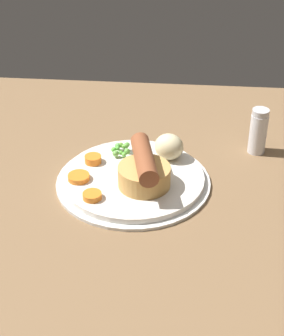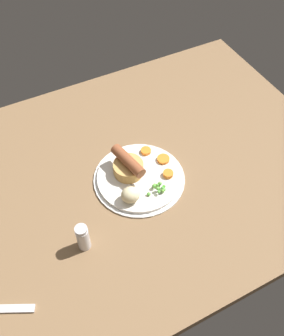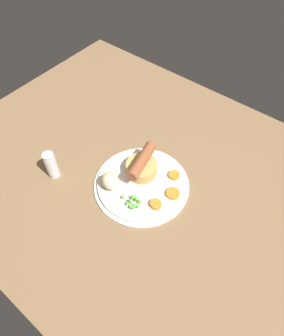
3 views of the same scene
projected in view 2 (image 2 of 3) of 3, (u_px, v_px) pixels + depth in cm
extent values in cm
cube|color=brown|center=(134.00, 174.00, 99.40)|extent=(110.00, 80.00, 3.00)
cylinder|color=silver|center=(139.00, 179.00, 96.29)|extent=(23.49, 23.49, 0.50)
cylinder|color=silver|center=(139.00, 178.00, 95.93)|extent=(21.61, 21.61, 1.40)
cylinder|color=tan|center=(128.00, 168.00, 94.93)|extent=(7.73, 7.73, 3.16)
cylinder|color=#33190C|center=(128.00, 165.00, 93.81)|extent=(6.19, 6.19, 0.30)
cylinder|color=brown|center=(128.00, 161.00, 92.59)|extent=(5.00, 11.00, 2.81)
sphere|color=#57B93A|center=(164.00, 186.00, 92.53)|extent=(0.84, 0.84, 0.84)
sphere|color=#67AB41|center=(159.00, 188.00, 91.51)|extent=(0.79, 0.79, 0.79)
sphere|color=#5EAE4C|center=(164.00, 190.00, 91.71)|extent=(0.94, 0.94, 0.94)
sphere|color=#57A13A|center=(154.00, 186.00, 92.13)|extent=(0.99, 0.99, 0.99)
sphere|color=#65A336|center=(163.00, 191.00, 91.42)|extent=(0.84, 0.84, 0.84)
sphere|color=#67A749|center=(160.00, 183.00, 93.04)|extent=(1.00, 1.00, 1.00)
sphere|color=#5CB545|center=(162.00, 188.00, 92.08)|extent=(0.71, 0.71, 0.71)
sphere|color=#61AC46|center=(158.00, 188.00, 91.29)|extent=(0.88, 0.88, 0.88)
sphere|color=#57A73A|center=(157.00, 185.00, 92.63)|extent=(0.73, 0.73, 0.73)
sphere|color=#61B544|center=(155.00, 185.00, 92.73)|extent=(0.75, 0.75, 0.75)
sphere|color=#5FB946|center=(159.00, 192.00, 91.03)|extent=(0.81, 0.81, 0.81)
sphere|color=#5BAD42|center=(149.00, 194.00, 91.32)|extent=(0.99, 0.99, 0.99)
ellipsoid|color=beige|center=(131.00, 195.00, 89.27)|extent=(5.47, 5.07, 4.17)
cylinder|color=orange|center=(163.00, 159.00, 98.31)|extent=(3.28, 3.28, 0.81)
cylinder|color=orange|center=(146.00, 151.00, 100.01)|extent=(3.79, 3.79, 0.90)
cylinder|color=orange|center=(168.00, 174.00, 95.07)|extent=(3.50, 3.50, 1.15)
cylinder|color=silver|center=(83.00, 238.00, 82.23)|extent=(2.88, 2.88, 6.79)
cylinder|color=silver|center=(81.00, 230.00, 79.17)|extent=(2.73, 2.73, 1.00)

